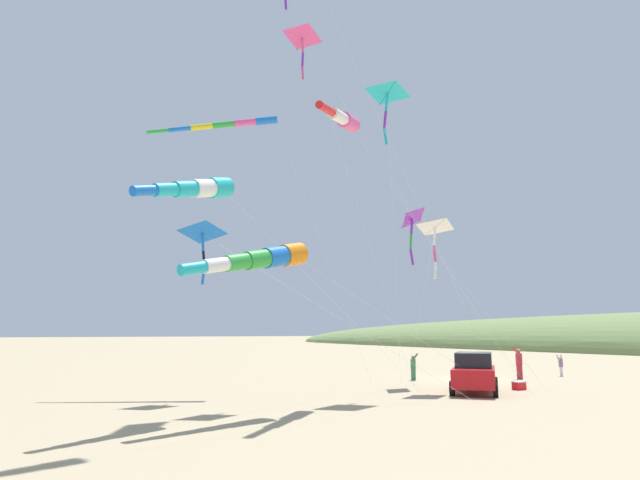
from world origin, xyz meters
The scene contains 15 objects.
ground_plane centered at (0.00, 0.00, 0.00)m, with size 600.00×600.00×0.00m, color tan.
parked_car centered at (-5.47, -5.85, 0.95)m, with size 4.41×4.28×1.85m.
cooler_box centered at (-2.54, -5.89, 0.21)m, with size 0.62×0.42×0.42m.
person_adult_flyer centered at (2.55, -1.59, 1.07)m, with size 0.67×0.71×1.97m.
person_child_green_jacket centered at (6.69, -1.38, 0.73)m, with size 0.45×0.48×1.35m.
person_child_grey_jacket centered at (-3.52, 0.99, 0.86)m, with size 0.56×0.53×1.57m.
kite_windsock_long_streamer_right centered at (-12.52, -5.62, 12.13)m, with size 11.26×4.33×12.92m.
kite_windsock_black_fish_shape centered at (-19.41, -6.95, 7.75)m, with size 16.75×7.36×8.52m.
kite_delta_red_high_left centered at (-4.96, -0.92, 9.23)m, with size 6.13×5.40×9.84m.
kite_delta_purple_drifting centered at (-8.39, -3.40, 15.10)m, with size 4.13×4.18×15.56m.
kite_windsock_white_trailing centered at (-15.01, 1.74, 13.88)m, with size 12.65×3.07×14.47m.
kite_delta_yellow_midlevel centered at (-5.88, -3.89, 8.13)m, with size 4.10×7.13×8.59m.
kite_delta_checkered_midright centered at (-12.98, -2.58, 17.32)m, with size 13.07×2.58×17.82m.
kite_delta_striped_overhead centered at (-17.43, -1.57, 7.16)m, with size 10.09×7.76×7.66m.
kite_windsock_blue_topmost centered at (-17.16, -7.58, 5.37)m, with size 16.32×3.00×6.17m.
Camera 1 is at (-25.09, -25.37, 2.83)m, focal length 31.19 mm.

